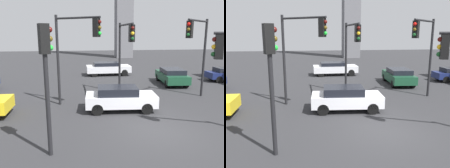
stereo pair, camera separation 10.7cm
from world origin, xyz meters
The scene contains 8 objects.
ground_plane centered at (0.00, 0.00, 0.00)m, with size 107.25×107.25×0.00m, color #2D2D30.
traffic_light_0 centered at (-3.60, 4.14, 3.89)m, with size 2.58×1.88×5.47m.
traffic_light_1 centered at (-4.62, -1.47, 3.30)m, with size 0.49×0.42×4.71m.
traffic_light_3 centered at (4.12, 4.51, 3.85)m, with size 2.55×2.32×5.36m.
traffic_light_4 centered at (-0.38, 5.66, 3.72)m, with size 0.33×3.73×5.15m.
car_3 centered at (-0.24, 15.13, 0.77)m, with size 4.68×2.03×1.39m.
car_4 centered at (4.72, 9.68, 0.75)m, with size 2.34×4.55×1.40m.
car_5 centered at (-1.16, 3.20, 0.75)m, with size 4.17×2.13×1.41m.
Camera 1 is at (-3.61, -9.60, 4.37)m, focal length 37.41 mm.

